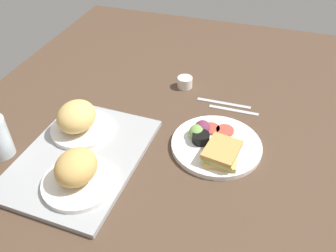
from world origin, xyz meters
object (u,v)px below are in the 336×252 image
(bread_plate_far, at_px, (78,120))
(plate_with_salad, at_px, (215,144))
(fork, at_px, (234,110))
(serving_tray, at_px, (82,157))
(knife, at_px, (224,103))
(bread_plate_near, at_px, (77,172))
(espresso_cup, at_px, (185,82))

(bread_plate_far, distance_m, plate_with_salad, 0.42)
(fork, bearing_deg, bread_plate_far, 31.62)
(serving_tray, height_order, knife, serving_tray)
(serving_tray, distance_m, bread_plate_far, 0.12)
(bread_plate_far, bearing_deg, knife, -52.82)
(bread_plate_near, relative_size, bread_plate_far, 1.02)
(fork, height_order, knife, same)
(plate_with_salad, height_order, fork, plate_with_salad)
(knife, bearing_deg, fork, 142.65)
(bread_plate_near, bearing_deg, bread_plate_far, 28.07)
(serving_tray, distance_m, knife, 0.53)
(serving_tray, distance_m, espresso_cup, 0.50)
(bread_plate_near, height_order, bread_plate_far, bread_plate_far)
(plate_with_salad, distance_m, fork, 0.21)
(serving_tray, distance_m, fork, 0.53)
(plate_with_salad, relative_size, espresso_cup, 4.88)
(serving_tray, relative_size, bread_plate_far, 2.34)
(bread_plate_near, relative_size, knife, 1.04)
(bread_plate_far, xyz_separation_m, fork, (0.27, -0.44, -0.06))
(serving_tray, relative_size, knife, 2.37)
(espresso_cup, bearing_deg, plate_with_salad, -149.43)
(bread_plate_near, distance_m, bread_plate_far, 0.22)
(bread_plate_near, relative_size, espresso_cup, 3.52)
(serving_tray, bearing_deg, espresso_cup, -21.89)
(knife, bearing_deg, bread_plate_near, 58.36)
(espresso_cup, bearing_deg, bread_plate_far, 146.77)
(plate_with_salad, bearing_deg, fork, -6.67)
(plate_with_salad, distance_m, knife, 0.24)
(espresso_cup, relative_size, knife, 0.29)
(serving_tray, distance_m, plate_with_salad, 0.40)
(serving_tray, height_order, bread_plate_near, bread_plate_near)
(serving_tray, xyz_separation_m, knife, (0.40, -0.35, -0.01))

